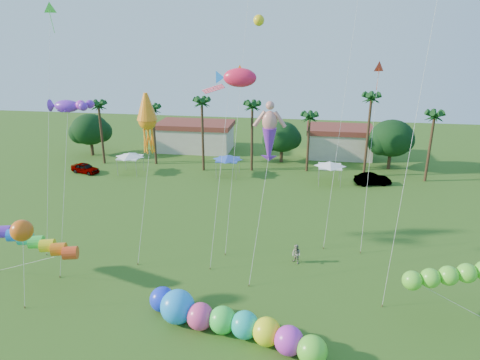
# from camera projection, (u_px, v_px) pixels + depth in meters

# --- Properties ---
(tree_line) EXTENTS (69.46, 8.91, 11.00)m
(tree_line) POSITION_uv_depth(u_px,v_px,m) (299.00, 137.00, 64.19)
(tree_line) COLOR #3A2819
(tree_line) RESTS_ON ground
(buildings_row) EXTENTS (35.00, 7.00, 4.00)m
(buildings_row) POSITION_uv_depth(u_px,v_px,m) (259.00, 141.00, 71.52)
(buildings_row) COLOR beige
(buildings_row) RESTS_ON ground
(tent_row) EXTENTS (31.00, 4.00, 0.60)m
(tent_row) POSITION_uv_depth(u_px,v_px,m) (227.00, 158.00, 58.96)
(tent_row) COLOR white
(tent_row) RESTS_ON ground
(car_a) EXTENTS (4.57, 2.82, 1.45)m
(car_a) POSITION_uv_depth(u_px,v_px,m) (85.00, 168.00, 61.47)
(car_a) COLOR #4C4C54
(car_a) RESTS_ON ground
(car_b) EXTENTS (4.92, 2.64, 1.54)m
(car_b) POSITION_uv_depth(u_px,v_px,m) (373.00, 179.00, 56.71)
(car_b) COLOR #4C4C54
(car_b) RESTS_ON ground
(spectator_b) EXTENTS (1.09, 1.07, 1.78)m
(spectator_b) POSITION_uv_depth(u_px,v_px,m) (296.00, 254.00, 37.42)
(spectator_b) COLOR gray
(spectator_b) RESTS_ON ground
(caterpillar_inflatable) EXTENTS (11.71, 5.04, 2.41)m
(caterpillar_inflatable) POSITION_uv_depth(u_px,v_px,m) (234.00, 324.00, 28.34)
(caterpillar_inflatable) COLOR #EF3E88
(caterpillar_inflatable) RESTS_ON ground
(blue_ball) EXTENTS (1.84, 1.84, 1.84)m
(blue_ball) POSITION_uv_depth(u_px,v_px,m) (162.00, 299.00, 31.09)
(blue_ball) COLOR #1A33F0
(blue_ball) RESTS_ON ground
(rainbow_tube) EXTENTS (9.92, 2.11, 3.64)m
(rainbow_tube) POSITION_uv_depth(u_px,v_px,m) (48.00, 251.00, 33.38)
(rainbow_tube) COLOR #EB441A
(rainbow_tube) RESTS_ON ground
(green_worm) EXTENTS (10.33, 3.04, 4.02)m
(green_worm) POSITION_uv_depth(u_px,v_px,m) (412.00, 281.00, 29.27)
(green_worm) COLOR #5FD830
(green_worm) RESTS_ON ground
(orange_ball_kite) EXTENTS (1.66, 1.66, 7.06)m
(orange_ball_kite) POSITION_uv_depth(u_px,v_px,m) (22.00, 231.00, 29.62)
(orange_ball_kite) COLOR #DD5912
(orange_ball_kite) RESTS_ON ground
(merman_kite) EXTENTS (2.05, 5.62, 13.65)m
(merman_kite) POSITION_uv_depth(u_px,v_px,m) (269.00, 136.00, 35.01)
(merman_kite) COLOR tan
(merman_kite) RESTS_ON ground
(fish_kite) EXTENTS (4.44, 6.06, 16.58)m
(fish_kite) POSITION_uv_depth(u_px,v_px,m) (240.00, 78.00, 35.64)
(fish_kite) COLOR #FC1C45
(fish_kite) RESTS_ON ground
(squid_kite) EXTENTS (2.18, 5.68, 14.43)m
(squid_kite) POSITION_uv_depth(u_px,v_px,m) (147.00, 121.00, 37.80)
(squid_kite) COLOR orange
(squid_kite) RESTS_ON ground
(lobster_kite) EXTENTS (4.18, 6.26, 14.22)m
(lobster_kite) POSITION_uv_depth(u_px,v_px,m) (67.00, 106.00, 35.46)
(lobster_kite) COLOR purple
(lobster_kite) RESTS_ON ground
(delta_kite_red) EXTENTS (1.28, 5.08, 16.86)m
(delta_kite_red) POSITION_uv_depth(u_px,v_px,m) (379.00, 71.00, 38.32)
(delta_kite_red) COLOR red
(delta_kite_red) RESTS_ON ground
(delta_kite_green) EXTENTS (1.38, 5.12, 21.74)m
(delta_kite_green) POSITION_uv_depth(u_px,v_px,m) (50.00, 14.00, 36.42)
(delta_kite_green) COLOR #42EA37
(delta_kite_green) RESTS_ON ground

